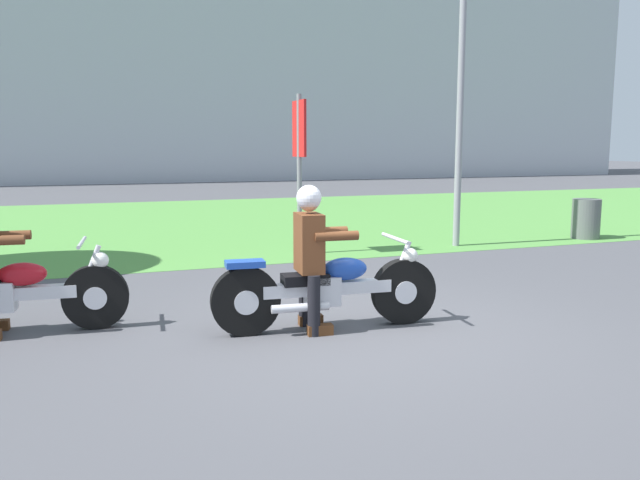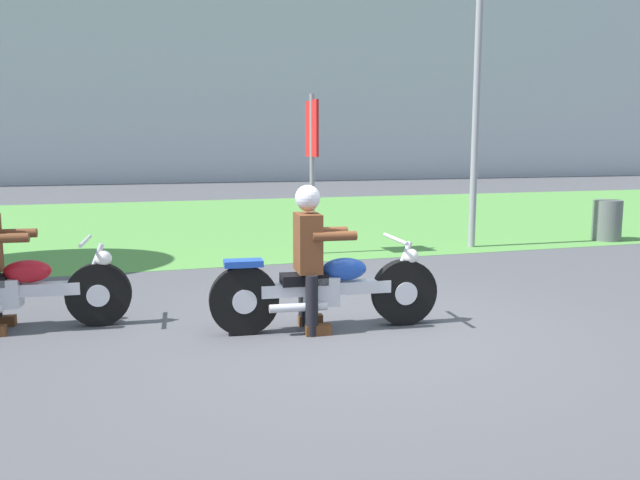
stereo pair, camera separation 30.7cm
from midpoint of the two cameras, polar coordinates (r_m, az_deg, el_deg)
The scene contains 9 objects.
ground at distance 6.17m, azimuth 2.02°, elevation -8.27°, with size 120.00×120.00×0.00m, color #4C4C51.
grass_verge at distance 15.45m, azimuth -11.80°, elevation 1.63°, with size 60.00×12.00×0.01m, color #549342.
stadium_facade at distance 37.03m, azimuth -12.66°, elevation 18.87°, with size 52.39×8.00×17.31m, color #B2B7C1.
motorcycle_lead at distance 6.18m, azimuth -0.72°, elevation -4.42°, with size 2.25×0.66×0.89m.
rider_lead at distance 6.06m, azimuth -2.27°, elevation -0.58°, with size 0.57×0.49×1.41m.
motorcycle_follow at distance 6.76m, azimuth -27.61°, elevation -4.36°, with size 2.27×0.66×0.87m.
streetlight_pole at distance 11.76m, azimuth 12.34°, elevation 17.93°, with size 0.96×0.20×6.06m.
trash_can at distance 13.28m, azimuth 22.07°, elevation 1.77°, with size 0.53×0.53×0.77m, color #595E5B.
sign_banner at distance 10.43m, azimuth -2.72°, elevation 8.12°, with size 0.08×0.60×2.60m.
Camera 1 is at (-2.40, -5.41, 1.76)m, focal length 35.81 mm.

